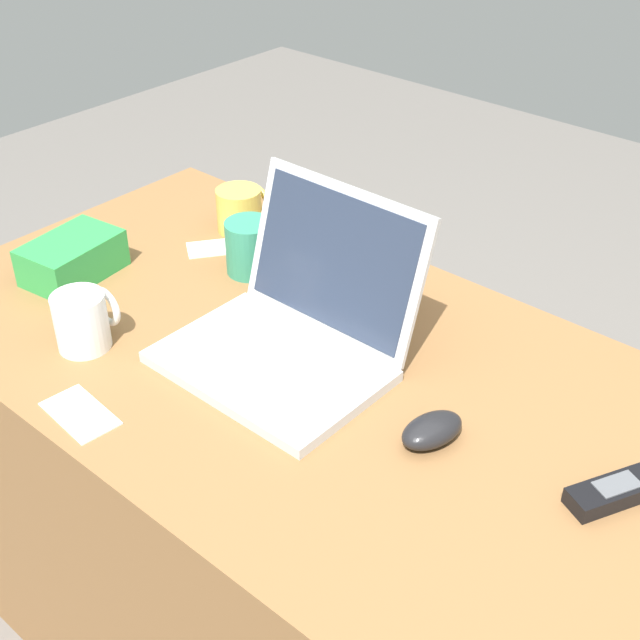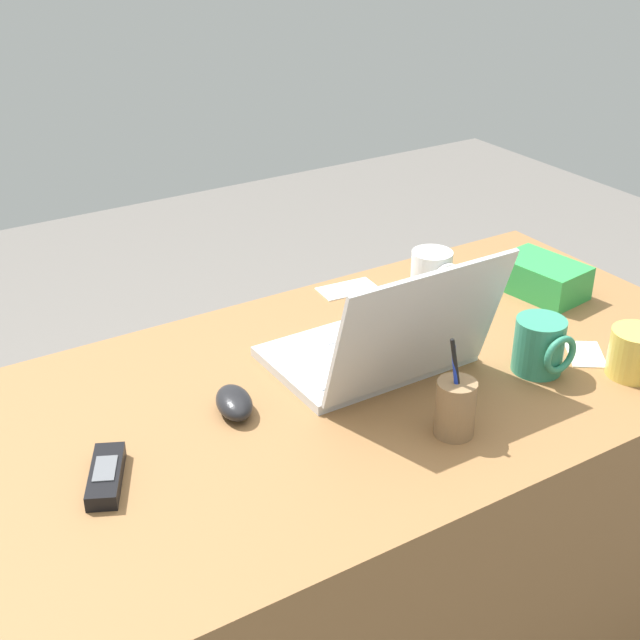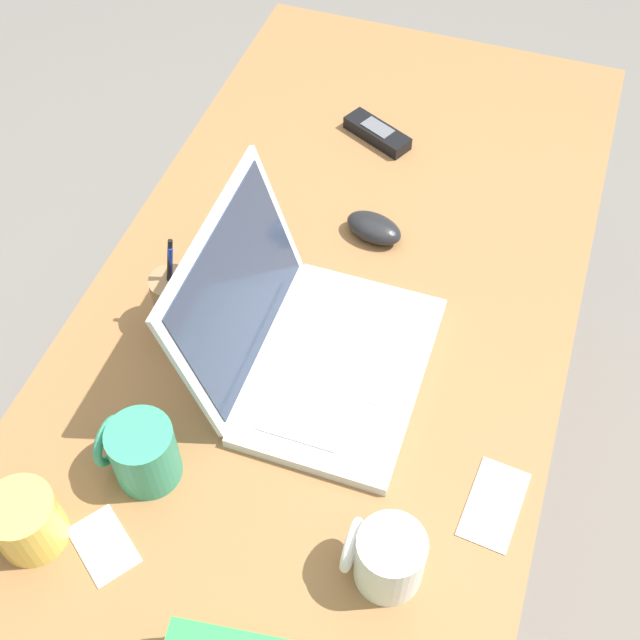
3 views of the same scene
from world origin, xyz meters
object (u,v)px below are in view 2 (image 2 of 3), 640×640
at_px(coffee_mug_spare, 636,354).
at_px(snack_bag, 542,278).
at_px(coffee_mug_white, 540,346).
at_px(pen_holder, 455,407).
at_px(coffee_mug_tall, 432,274).
at_px(cordless_phone, 106,476).
at_px(computer_mouse, 234,403).
at_px(laptop, 382,346).

height_order(coffee_mug_spare, snack_bag, coffee_mug_spare).
bearing_deg(coffee_mug_white, snack_bag, -135.60).
bearing_deg(pen_holder, coffee_mug_tall, -124.38).
bearing_deg(coffee_mug_tall, coffee_mug_spare, 102.46).
xyz_separation_m(coffee_mug_tall, coffee_mug_spare, (-0.10, 0.44, -0.00)).
xyz_separation_m(coffee_mug_white, cordless_phone, (0.75, -0.10, -0.04)).
bearing_deg(cordless_phone, computer_mouse, -164.96).
bearing_deg(laptop, coffee_mug_white, 148.17).
bearing_deg(cordless_phone, pen_holder, 161.42).
bearing_deg(computer_mouse, coffee_mug_spare, 171.47).
height_order(computer_mouse, coffee_mug_tall, coffee_mug_tall).
bearing_deg(coffee_mug_tall, laptop, 36.13).
distance_m(coffee_mug_spare, pen_holder, 0.38).
height_order(coffee_mug_white, cordless_phone, coffee_mug_white).
relative_size(computer_mouse, snack_bag, 0.57).
distance_m(pen_holder, snack_bag, 0.56).
bearing_deg(snack_bag, coffee_mug_tall, -30.70).
xyz_separation_m(laptop, cordless_phone, (0.52, 0.05, -0.04)).
height_order(coffee_mug_white, coffee_mug_spare, coffee_mug_white).
bearing_deg(coffee_mug_white, computer_mouse, -17.71).
height_order(computer_mouse, snack_bag, snack_bag).
bearing_deg(laptop, cordless_phone, 5.08).
distance_m(coffee_mug_tall, snack_bag, 0.23).
bearing_deg(pen_holder, cordless_phone, -18.58).
bearing_deg(coffee_mug_spare, coffee_mug_tall, -77.54).
bearing_deg(pen_holder, coffee_mug_white, -164.30).
height_order(computer_mouse, coffee_mug_white, coffee_mug_white).
bearing_deg(coffee_mug_tall, pen_holder, 55.62).
height_order(pen_holder, snack_bag, pen_holder).
xyz_separation_m(coffee_mug_spare, cordless_phone, (0.88, -0.20, -0.03)).
bearing_deg(coffee_mug_tall, snack_bag, 149.30).
height_order(coffee_mug_white, pen_holder, pen_holder).
bearing_deg(coffee_mug_spare, cordless_phone, -12.68).
bearing_deg(coffee_mug_spare, pen_holder, -4.40).
relative_size(laptop, pen_holder, 2.00).
distance_m(laptop, coffee_mug_tall, 0.33).
distance_m(coffee_mug_white, cordless_phone, 0.76).
distance_m(coffee_mug_tall, coffee_mug_spare, 0.45).
distance_m(coffee_mug_spare, cordless_phone, 0.91).
height_order(coffee_mug_white, snack_bag, coffee_mug_white).
relative_size(coffee_mug_tall, coffee_mug_spare, 0.96).
relative_size(cordless_phone, pen_holder, 0.81).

